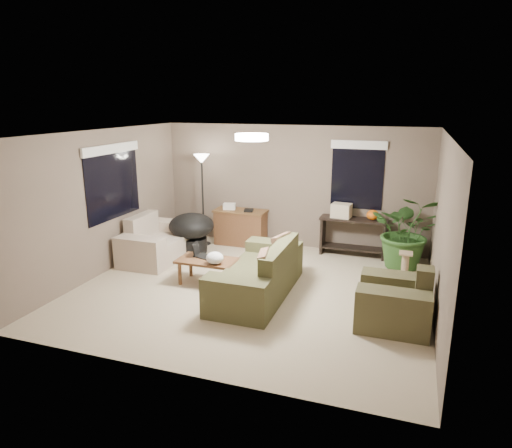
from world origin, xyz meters
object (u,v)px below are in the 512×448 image
(armchair, at_px, (395,303))
(floor_lamp, at_px, (202,170))
(coffee_table, at_px, (208,263))
(main_sofa, at_px, (260,277))
(cat_scratching_post, at_px, (405,268))
(console_table, at_px, (353,234))
(desk, at_px, (241,227))
(papasan_chair, at_px, (192,230))
(loveseat, at_px, (156,244))
(houseplant, at_px, (407,239))

(armchair, relative_size, floor_lamp, 0.52)
(coffee_table, bearing_deg, main_sofa, -8.39)
(armchair, xyz_separation_m, cat_scratching_post, (0.09, 1.68, -0.08))
(console_table, bearing_deg, desk, -178.61)
(main_sofa, distance_m, papasan_chair, 2.49)
(desk, height_order, cat_scratching_post, desk)
(armchair, xyz_separation_m, floor_lamp, (-4.01, 2.43, 1.30))
(main_sofa, height_order, coffee_table, main_sofa)
(loveseat, xyz_separation_m, papasan_chair, (0.47, 0.58, 0.17))
(console_table, bearing_deg, papasan_chair, -164.47)
(desk, height_order, papasan_chair, papasan_chair)
(floor_lamp, bearing_deg, armchair, -31.18)
(cat_scratching_post, bearing_deg, main_sofa, -147.89)
(coffee_table, bearing_deg, loveseat, 150.82)
(armchair, bearing_deg, loveseat, 163.91)
(houseplant, relative_size, cat_scratching_post, 2.76)
(coffee_table, distance_m, desk, 2.21)
(loveseat, relative_size, cat_scratching_post, 3.20)
(armchair, xyz_separation_m, console_table, (-0.92, 2.73, 0.14))
(main_sofa, height_order, console_table, main_sofa)
(loveseat, xyz_separation_m, cat_scratching_post, (4.57, 0.39, -0.08))
(cat_scratching_post, bearing_deg, houseplant, 90.67)
(papasan_chair, bearing_deg, armchair, -24.99)
(loveseat, height_order, console_table, loveseat)
(papasan_chair, bearing_deg, loveseat, -129.22)
(main_sofa, bearing_deg, desk, 117.39)
(main_sofa, height_order, houseplant, houseplant)
(main_sofa, relative_size, cat_scratching_post, 4.40)
(coffee_table, xyz_separation_m, houseplant, (3.10, 1.86, 0.18))
(houseplant, bearing_deg, papasan_chair, -173.53)
(main_sofa, distance_m, coffee_table, 0.98)
(main_sofa, xyz_separation_m, loveseat, (-2.43, 0.96, 0.00))
(loveseat, bearing_deg, houseplant, 12.85)
(console_table, height_order, houseplant, houseplant)
(armchair, height_order, floor_lamp, floor_lamp)
(console_table, bearing_deg, houseplant, -21.38)
(console_table, xyz_separation_m, cat_scratching_post, (1.01, -1.05, -0.22))
(floor_lamp, xyz_separation_m, houseplant, (4.10, -0.10, -1.06))
(armchair, relative_size, papasan_chair, 0.99)
(armchair, distance_m, papasan_chair, 4.43)
(main_sofa, relative_size, coffee_table, 2.20)
(main_sofa, distance_m, loveseat, 2.61)
(main_sofa, xyz_separation_m, armchair, (2.05, -0.33, 0.00))
(floor_lamp, bearing_deg, cat_scratching_post, -10.36)
(main_sofa, relative_size, houseplant, 1.60)
(houseplant, xyz_separation_m, cat_scratching_post, (0.01, -0.65, -0.32))
(coffee_table, height_order, console_table, console_table)
(armchair, height_order, coffee_table, armchair)
(desk, xyz_separation_m, floor_lamp, (-0.75, -0.24, 1.22))
(coffee_table, height_order, floor_lamp, floor_lamp)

